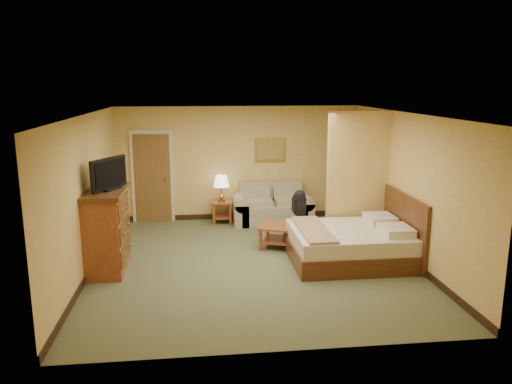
{
  "coord_description": "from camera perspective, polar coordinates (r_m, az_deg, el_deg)",
  "views": [
    {
      "loc": [
        -0.91,
        -8.28,
        3.1
      ],
      "look_at": [
        0.13,
        0.6,
        1.15
      ],
      "focal_mm": 35.0,
      "sensor_mm": 36.0,
      "label": 1
    }
  ],
  "objects": [
    {
      "name": "loveseat",
      "position": [
        11.33,
        1.9,
        -2.02
      ],
      "size": [
        1.78,
        0.83,
        0.9
      ],
      "color": "tan",
      "rests_on": "floor"
    },
    {
      "name": "backpack",
      "position": [
        9.77,
        5.02,
        -1.1
      ],
      "size": [
        0.23,
        0.29,
        0.49
      ],
      "rotation": [
        0.0,
        0.0,
        0.06
      ],
      "color": "black",
      "rests_on": "bed"
    },
    {
      "name": "table_lamp",
      "position": [
        11.15,
        -3.99,
        1.17
      ],
      "size": [
        0.36,
        0.36,
        0.59
      ],
      "color": "#A6783D",
      "rests_on": "side_table"
    },
    {
      "name": "side_table",
      "position": [
        11.29,
        -3.94,
        -1.91
      ],
      "size": [
        0.45,
        0.45,
        0.5
      ],
      "color": "brown",
      "rests_on": "floor"
    },
    {
      "name": "back_wall",
      "position": [
        11.46,
        -2.03,
        3.29
      ],
      "size": [
        5.5,
        0.02,
        2.6
      ],
      "primitive_type": "cube",
      "color": "#DBB35D",
      "rests_on": "floor"
    },
    {
      "name": "tv",
      "position": [
        8.51,
        -16.48,
        1.9
      ],
      "size": [
        0.45,
        0.8,
        0.53
      ],
      "rotation": [
        0.0,
        0.0,
        -0.48
      ],
      "color": "black",
      "rests_on": "dresser"
    },
    {
      "name": "partition",
      "position": [
        9.87,
        11.53,
        1.57
      ],
      "size": [
        1.2,
        0.15,
        2.6
      ],
      "primitive_type": "cube",
      "color": "#DBB35D",
      "rests_on": "floor"
    },
    {
      "name": "left_wall",
      "position": [
        8.67,
        -18.76,
        -0.31
      ],
      "size": [
        0.02,
        6.0,
        2.6
      ],
      "primitive_type": "cube",
      "color": "#DBB35D",
      "rests_on": "floor"
    },
    {
      "name": "coffee_table",
      "position": [
        9.61,
        2.65,
        -4.51
      ],
      "size": [
        0.89,
        0.89,
        0.44
      ],
      "rotation": [
        0.0,
        0.0,
        -0.37
      ],
      "color": "brown",
      "rests_on": "floor"
    },
    {
      "name": "bed",
      "position": [
        9.06,
        11.24,
        -5.77
      ],
      "size": [
        2.15,
        1.83,
        1.18
      ],
      "color": "#4A2511",
      "rests_on": "floor"
    },
    {
      "name": "baseboard",
      "position": [
        11.71,
        -1.98,
        -2.73
      ],
      "size": [
        5.5,
        0.02,
        0.12
      ],
      "primitive_type": "cube",
      "color": "black",
      "rests_on": "floor"
    },
    {
      "name": "floor",
      "position": [
        8.89,
        -0.37,
        -8.08
      ],
      "size": [
        6.0,
        6.0,
        0.0
      ],
      "primitive_type": "plane",
      "color": "#575A3A",
      "rests_on": "ground"
    },
    {
      "name": "dresser",
      "position": [
        8.73,
        -16.76,
        -4.17
      ],
      "size": [
        0.68,
        1.3,
        1.38
      ],
      "color": "brown",
      "rests_on": "floor"
    },
    {
      "name": "ceiling",
      "position": [
        8.35,
        -0.39,
        8.9
      ],
      "size": [
        6.0,
        6.0,
        0.0
      ],
      "primitive_type": "plane",
      "rotation": [
        3.14,
        0.0,
        0.0
      ],
      "color": "white",
      "rests_on": "back_wall"
    },
    {
      "name": "right_wall",
      "position": [
        9.23,
        16.85,
        0.55
      ],
      "size": [
        0.02,
        6.0,
        2.6
      ],
      "primitive_type": "cube",
      "color": "#DBB35D",
      "rests_on": "floor"
    },
    {
      "name": "door",
      "position": [
        11.48,
        -11.75,
        1.69
      ],
      "size": [
        0.94,
        0.16,
        2.1
      ],
      "color": "beige",
      "rests_on": "floor"
    },
    {
      "name": "wall_picture",
      "position": [
        11.47,
        1.65,
        4.81
      ],
      "size": [
        0.7,
        0.04,
        0.55
      ],
      "color": "#B78E3F",
      "rests_on": "back_wall"
    }
  ]
}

